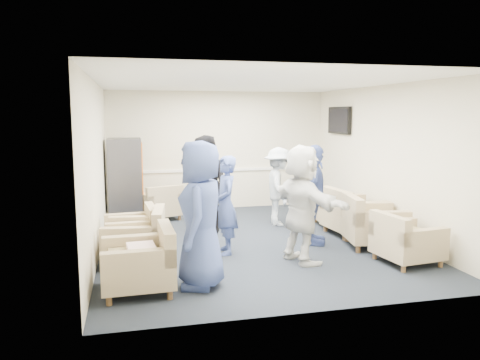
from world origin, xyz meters
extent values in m
plane|color=black|center=(0.00, 0.00, 0.00)|extent=(6.00, 6.00, 0.00)
plane|color=white|center=(0.00, 0.00, 2.70)|extent=(6.00, 6.00, 0.00)
cube|color=beige|center=(0.00, 3.00, 1.35)|extent=(5.00, 0.02, 2.70)
cube|color=beige|center=(0.00, -3.00, 1.35)|extent=(5.00, 0.02, 2.70)
cube|color=beige|center=(-2.50, 0.00, 1.35)|extent=(0.02, 6.00, 2.70)
cube|color=beige|center=(2.50, 0.00, 1.35)|extent=(0.02, 6.00, 2.70)
cube|color=white|center=(0.00, 2.98, 0.90)|extent=(4.98, 0.04, 0.06)
cube|color=black|center=(2.44, 1.80, 2.05)|extent=(0.07, 1.00, 0.58)
cube|color=black|center=(2.40, 1.80, 2.05)|extent=(0.01, 0.92, 0.50)
cube|color=#4D4C54|center=(2.48, 1.80, 1.90)|extent=(0.04, 0.10, 0.25)
cube|color=#9D8965|center=(-1.93, -1.92, 0.26)|extent=(0.88, 0.88, 0.28)
cube|color=olive|center=(-1.93, -1.92, 0.45)|extent=(0.61, 0.57, 0.10)
cube|color=#9D8965|center=(-1.58, -1.91, 0.61)|extent=(0.17, 0.86, 0.40)
cube|color=#9D8965|center=(-1.96, -0.74, 0.26)|extent=(0.96, 0.96, 0.28)
cube|color=olive|center=(-1.96, -0.74, 0.45)|extent=(0.66, 0.62, 0.10)
cube|color=#9D8965|center=(-1.60, -0.79, 0.60)|extent=(0.25, 0.87, 0.40)
cube|color=#9D8965|center=(-2.01, -0.22, 0.24)|extent=(0.84, 0.84, 0.26)
cube|color=olive|center=(-2.01, -0.22, 0.42)|extent=(0.58, 0.55, 0.09)
cube|color=#9D8965|center=(-1.69, -0.19, 0.55)|extent=(0.19, 0.79, 0.37)
cube|color=#9D8965|center=(1.95, -1.68, 0.25)|extent=(0.89, 0.89, 0.26)
cube|color=olive|center=(1.95, -1.68, 0.42)|extent=(0.62, 0.58, 0.09)
cube|color=#9D8965|center=(1.62, -1.72, 0.57)|extent=(0.23, 0.81, 0.38)
cube|color=#9D8965|center=(1.92, -0.74, 0.28)|extent=(1.05, 1.05, 0.30)
cube|color=olive|center=(1.92, -0.74, 0.48)|extent=(0.72, 0.68, 0.11)
cube|color=#9D8965|center=(1.54, -0.68, 0.64)|extent=(0.30, 0.92, 0.43)
cube|color=#9D8965|center=(1.95, 0.03, 0.28)|extent=(1.00, 1.00, 0.30)
cube|color=olive|center=(1.95, 0.03, 0.48)|extent=(0.69, 0.65, 0.11)
cube|color=#9D8965|center=(1.57, -0.01, 0.64)|extent=(0.24, 0.92, 0.43)
cube|color=#9D8965|center=(1.95, 0.76, 0.24)|extent=(0.85, 0.85, 0.26)
cube|color=olive|center=(1.95, 0.76, 0.42)|extent=(0.58, 0.55, 0.09)
cube|color=#9D8965|center=(1.62, 0.78, 0.55)|extent=(0.19, 0.79, 0.37)
cube|color=#9D8965|center=(-1.43, 2.13, 0.24)|extent=(0.99, 0.99, 0.26)
cube|color=olive|center=(-1.43, 2.13, 0.41)|extent=(0.65, 0.68, 0.09)
cube|color=#9D8965|center=(-1.32, 1.82, 0.55)|extent=(0.78, 0.38, 0.37)
cube|color=#4D4C54|center=(-2.10, 2.23, 0.85)|extent=(0.67, 0.80, 1.69)
cube|color=#F64205|center=(-1.76, 2.23, 0.93)|extent=(0.02, 0.68, 1.35)
cube|color=black|center=(-1.75, 2.23, 0.22)|extent=(0.02, 0.40, 0.11)
cube|color=black|center=(-1.69, -0.41, 0.18)|extent=(0.31, 0.27, 0.37)
sphere|color=black|center=(-1.69, -0.41, 0.35)|extent=(0.18, 0.18, 0.18)
cube|color=white|center=(-1.88, -1.92, 0.52)|extent=(0.37, 0.47, 0.13)
imported|color=#3B4E8F|center=(-1.14, -1.91, 0.93)|extent=(0.80, 1.03, 1.86)
imported|color=#3B4E8F|center=(-0.55, -0.57, 0.77)|extent=(0.37, 0.57, 1.54)
imported|color=black|center=(-0.62, 0.83, 0.90)|extent=(1.07, 1.11, 1.80)
imported|color=white|center=(0.84, 1.06, 0.77)|extent=(0.69, 1.06, 1.54)
imported|color=#3B4E8F|center=(0.99, -0.40, 0.84)|extent=(0.77, 1.07, 1.68)
imported|color=silver|center=(0.45, -1.26, 0.87)|extent=(0.91, 1.70, 1.75)
camera|label=1|loc=(-1.98, -7.61, 2.18)|focal=35.00mm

